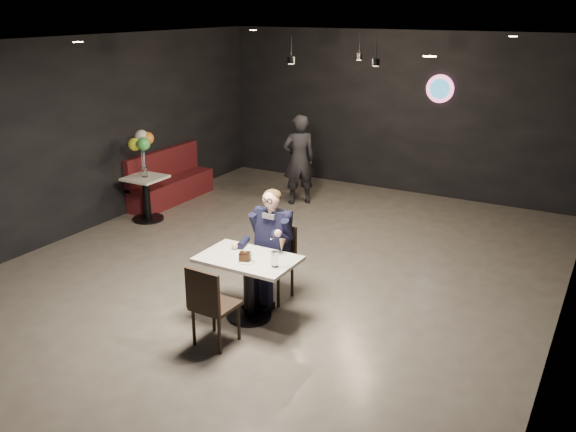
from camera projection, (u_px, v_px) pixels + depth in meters
The scene contains 17 objects.
floor at pixel (276, 272), 8.24m from camera, with size 9.00×9.00×0.00m, color slate.
wall_sign at pixel (440, 89), 10.89m from camera, with size 0.50×0.06×0.50m, color pink, non-canonical shape.
pendant_lights at pixel (343, 44), 8.94m from camera, with size 1.40×1.20×0.36m, color black.
main_table at pixel (249, 288), 6.95m from camera, with size 1.10×0.70×0.75m, color white.
chair_far at pixel (273, 264), 7.37m from camera, with size 0.42×0.46×0.92m, color black.
chair_near at pixel (216, 304), 6.40m from camera, with size 0.42×0.46×0.92m, color black.
seated_man at pixel (273, 244), 7.29m from camera, with size 0.60×0.80×1.44m, color black.
dessert_plate at pixel (247, 261), 6.71m from camera, with size 0.21×0.21×0.01m, color white.
cake_slice at pixel (245, 257), 6.70m from camera, with size 0.12×0.10×0.08m, color black.
mint_leaf at pixel (251, 254), 6.68m from camera, with size 0.07×0.04×0.01m, color green.
sundae_glass at pixel (275, 259), 6.56m from camera, with size 0.08×0.08×0.17m, color silver.
wafer_cone at pixel (282, 245), 6.50m from camera, with size 0.07×0.07×0.14m, color tan.
booth_bench at pixel (171, 176), 11.06m from camera, with size 0.47×1.89×0.94m, color #420E0E.
side_table at pixel (147, 199), 10.13m from camera, with size 0.59×0.59×0.74m, color white.
balloon_vase at pixel (145, 172), 9.98m from camera, with size 0.11×0.11×0.16m, color silver.
balloon_bunch at pixel (143, 149), 9.85m from camera, with size 0.39×0.39×0.64m, color yellow.
passerby at pixel (299, 160), 10.85m from camera, with size 0.59×0.39×1.62m, color black.
Camera 1 is at (3.84, -6.48, 3.44)m, focal length 38.00 mm.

